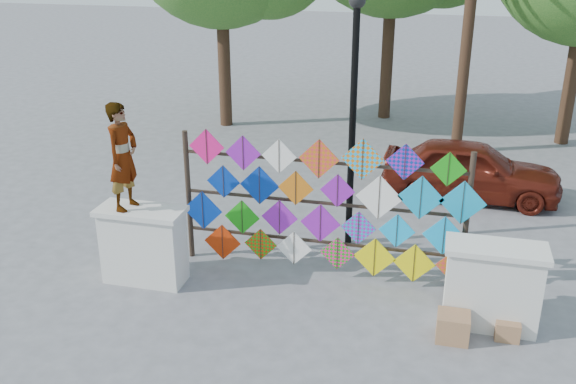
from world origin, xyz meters
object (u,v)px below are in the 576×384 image
object	(u,v)px
kite_rack	(327,207)
vendor_woman	(123,157)
sedan	(471,169)
lamppost	(353,100)

from	to	relation	value
kite_rack	vendor_woman	xyz separation A→B (m)	(-3.03, -0.93, 0.92)
sedan	lamppost	xyz separation A→B (m)	(-2.18, -2.82, 2.06)
sedan	lamppost	size ratio (longest dim) A/B	0.84
vendor_woman	sedan	xyz separation A→B (m)	(5.39, 5.02, -1.50)
kite_rack	lamppost	distance (m)	1.96
vendor_woman	sedan	world-z (taller)	vendor_woman
sedan	lamppost	distance (m)	4.11
kite_rack	lamppost	xyz separation A→B (m)	(0.18, 1.27, 1.48)
kite_rack	lamppost	bearing A→B (deg)	81.86
kite_rack	vendor_woman	world-z (taller)	vendor_woman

